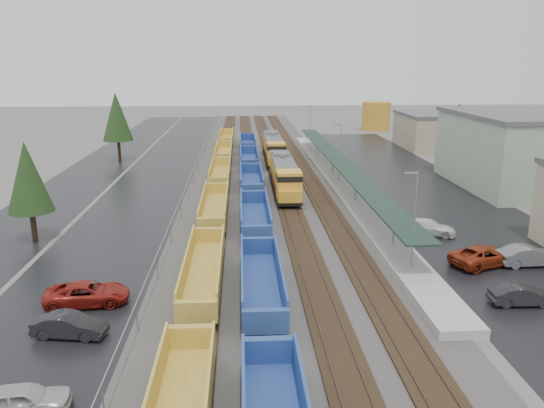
{
  "coord_description": "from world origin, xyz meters",
  "views": [
    {
      "loc": [
        -3.24,
        -16.76,
        15.67
      ],
      "look_at": [
        -0.23,
        33.85,
        2.0
      ],
      "focal_mm": 35.0,
      "sensor_mm": 36.0,
      "label": 1
    }
  ],
  "objects_px": {
    "storage_tank": "(376,116)",
    "locomotive_lead": "(284,175)",
    "parked_car_west_a": "(23,400)",
    "well_string_yellow": "(215,208)",
    "parked_car_west_c": "(87,294)",
    "parked_car_east_a": "(521,295)",
    "well_string_blue": "(255,217)",
    "locomotive_trail": "(273,148)",
    "parked_car_west_b": "(70,326)",
    "parked_car_east_c": "(429,227)",
    "parked_car_east_e": "(529,256)",
    "parked_car_east_b": "(484,256)"
  },
  "relations": [
    {
      "from": "parked_car_west_a",
      "to": "well_string_yellow",
      "type": "bearing_deg",
      "value": -21.67
    },
    {
      "from": "parked_car_east_b",
      "to": "parked_car_east_e",
      "type": "distance_m",
      "value": 3.54
    },
    {
      "from": "parked_car_east_a",
      "to": "parked_car_west_b",
      "type": "bearing_deg",
      "value": 96.85
    },
    {
      "from": "parked_car_east_b",
      "to": "locomotive_lead",
      "type": "bearing_deg",
      "value": 7.77
    },
    {
      "from": "parked_car_west_a",
      "to": "parked_car_east_a",
      "type": "bearing_deg",
      "value": -79.65
    },
    {
      "from": "parked_car_east_c",
      "to": "parked_car_west_a",
      "type": "bearing_deg",
      "value": 153.27
    },
    {
      "from": "storage_tank",
      "to": "parked_car_east_b",
      "type": "xyz_separation_m",
      "value": [
        -12.79,
        -85.52,
        -2.46
      ]
    },
    {
      "from": "well_string_blue",
      "to": "parked_car_east_b",
      "type": "xyz_separation_m",
      "value": [
        17.85,
        -10.55,
        -0.39
      ]
    },
    {
      "from": "parked_car_west_a",
      "to": "parked_car_west_c",
      "type": "xyz_separation_m",
      "value": [
        -0.22,
        11.38,
        0.04
      ]
    },
    {
      "from": "locomotive_trail",
      "to": "parked_car_east_a",
      "type": "height_order",
      "value": "locomotive_trail"
    },
    {
      "from": "parked_car_east_a",
      "to": "parked_car_east_c",
      "type": "distance_m",
      "value": 14.92
    },
    {
      "from": "storage_tank",
      "to": "parked_car_west_b",
      "type": "height_order",
      "value": "storage_tank"
    },
    {
      "from": "storage_tank",
      "to": "parked_car_west_b",
      "type": "relative_size",
      "value": 1.52
    },
    {
      "from": "locomotive_trail",
      "to": "parked_car_east_e",
      "type": "xyz_separation_m",
      "value": [
        17.38,
        -46.05,
        -1.41
      ]
    },
    {
      "from": "locomotive_trail",
      "to": "well_string_blue",
      "type": "bearing_deg",
      "value": -96.47
    },
    {
      "from": "storage_tank",
      "to": "parked_car_west_c",
      "type": "relative_size",
      "value": 1.19
    },
    {
      "from": "parked_car_west_b",
      "to": "parked_car_east_b",
      "type": "distance_m",
      "value": 30.79
    },
    {
      "from": "locomotive_lead",
      "to": "parked_car_east_a",
      "type": "bearing_deg",
      "value": -67.46
    },
    {
      "from": "well_string_blue",
      "to": "locomotive_trail",
      "type": "bearing_deg",
      "value": 83.53
    },
    {
      "from": "well_string_blue",
      "to": "storage_tank",
      "type": "bearing_deg",
      "value": 67.77
    },
    {
      "from": "storage_tank",
      "to": "locomotive_lead",
      "type": "bearing_deg",
      "value": -113.69
    },
    {
      "from": "well_string_blue",
      "to": "parked_car_east_b",
      "type": "height_order",
      "value": "well_string_blue"
    },
    {
      "from": "parked_car_west_b",
      "to": "parked_car_east_e",
      "type": "xyz_separation_m",
      "value": [
        32.8,
        9.32,
        0.1
      ]
    },
    {
      "from": "parked_car_east_c",
      "to": "parked_car_east_e",
      "type": "xyz_separation_m",
      "value": [
        5.23,
        -8.11,
        0.1
      ]
    },
    {
      "from": "locomotive_lead",
      "to": "parked_car_east_b",
      "type": "height_order",
      "value": "locomotive_lead"
    },
    {
      "from": "storage_tank",
      "to": "parked_car_east_e",
      "type": "bearing_deg",
      "value": -96.17
    },
    {
      "from": "locomotive_lead",
      "to": "well_string_blue",
      "type": "height_order",
      "value": "locomotive_lead"
    },
    {
      "from": "locomotive_lead",
      "to": "storage_tank",
      "type": "height_order",
      "value": "storage_tank"
    },
    {
      "from": "locomotive_trail",
      "to": "parked_car_west_c",
      "type": "height_order",
      "value": "locomotive_trail"
    },
    {
      "from": "locomotive_lead",
      "to": "storage_tank",
      "type": "bearing_deg",
      "value": 66.31
    },
    {
      "from": "parked_car_west_c",
      "to": "parked_car_east_c",
      "type": "relative_size",
      "value": 1.12
    },
    {
      "from": "parked_car_east_a",
      "to": "parked_car_east_e",
      "type": "distance_m",
      "value": 7.95
    },
    {
      "from": "parked_car_east_b",
      "to": "parked_car_east_c",
      "type": "distance_m",
      "value": 8.04
    },
    {
      "from": "locomotive_trail",
      "to": "parked_car_west_a",
      "type": "relative_size",
      "value": 4.3
    },
    {
      "from": "parked_car_east_c",
      "to": "locomotive_trail",
      "type": "bearing_deg",
      "value": 39.33
    },
    {
      "from": "parked_car_west_b",
      "to": "well_string_yellow",
      "type": "bearing_deg",
      "value": -8.8
    },
    {
      "from": "parked_car_west_a",
      "to": "parked_car_east_e",
      "type": "relative_size",
      "value": 0.86
    },
    {
      "from": "well_string_yellow",
      "to": "well_string_blue",
      "type": "bearing_deg",
      "value": -42.7
    },
    {
      "from": "parked_car_east_a",
      "to": "locomotive_lead",
      "type": "bearing_deg",
      "value": 24.31
    },
    {
      "from": "locomotive_trail",
      "to": "parked_car_east_a",
      "type": "xyz_separation_m",
      "value": [
        13.21,
        -52.82,
        -1.53
      ]
    },
    {
      "from": "parked_car_east_e",
      "to": "well_string_blue",
      "type": "bearing_deg",
      "value": 60.77
    },
    {
      "from": "well_string_blue",
      "to": "parked_car_east_b",
      "type": "distance_m",
      "value": 20.74
    },
    {
      "from": "storage_tank",
      "to": "parked_car_east_e",
      "type": "height_order",
      "value": "storage_tank"
    },
    {
      "from": "well_string_blue",
      "to": "storage_tank",
      "type": "distance_m",
      "value": 81.01
    },
    {
      "from": "parked_car_west_b",
      "to": "parked_car_east_b",
      "type": "bearing_deg",
      "value": -63.39
    },
    {
      "from": "locomotive_lead",
      "to": "parked_car_east_c",
      "type": "height_order",
      "value": "locomotive_lead"
    },
    {
      "from": "parked_car_west_a",
      "to": "parked_car_east_a",
      "type": "distance_m",
      "value": 30.14
    },
    {
      "from": "locomotive_lead",
      "to": "well_string_yellow",
      "type": "height_order",
      "value": "locomotive_lead"
    },
    {
      "from": "well_string_yellow",
      "to": "parked_car_west_b",
      "type": "relative_size",
      "value": 27.33
    },
    {
      "from": "well_string_yellow",
      "to": "locomotive_trail",
      "type": "bearing_deg",
      "value": 75.77
    }
  ]
}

